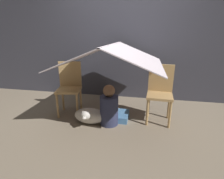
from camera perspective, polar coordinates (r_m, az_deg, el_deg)
ground_plane at (r=2.77m, az=-0.85°, el=-10.93°), size 8.80×8.80×0.00m
wall_back at (r=3.69m, az=3.34°, el=16.43°), size 7.00×0.05×2.50m
chair_left at (r=3.06m, az=-13.70°, el=1.23°), size 0.44×0.44×0.89m
chair_right at (r=2.80m, az=15.39°, el=-0.44°), size 0.40×0.40×0.89m
sheet_canopy at (r=2.66m, az=0.00°, el=11.39°), size 1.48×1.53×0.31m
person_front at (r=2.64m, az=-0.91°, el=-5.99°), size 0.28×0.28×0.63m
dog at (r=2.73m, az=-7.34°, el=-8.46°), size 0.49×0.41×0.31m
floor_cushion at (r=2.91m, az=0.69°, el=-8.43°), size 0.46×0.37×0.10m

